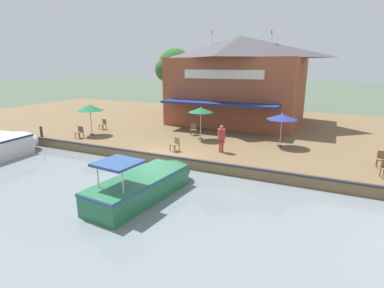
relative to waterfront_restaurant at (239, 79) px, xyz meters
The scene contains 16 objects.
ground_plane 13.91m from the waterfront_restaurant, ahead, with size 220.00×220.00×0.00m, color #4C5B47.
quay_deck 4.83m from the waterfront_restaurant, 22.18° to the right, with size 22.00×56.00×0.60m, color brown.
quay_edge_fender 13.62m from the waterfront_restaurant, ahead, with size 0.20×50.40×0.10m, color #2D2D33.
waterfront_restaurant is the anchor object (origin of this frame).
patio_umbrella_by_entrance 9.57m from the waterfront_restaurant, 34.05° to the left, with size 1.92×1.92×2.18m.
patio_umbrella_back_row 8.39m from the waterfront_restaurant, ahead, with size 1.75×1.75×2.33m.
patio_umbrella_far_corner 13.55m from the waterfront_restaurant, 38.95° to the right, with size 1.97×1.97×2.37m.
cafe_chair_far_corner_seat 12.86m from the waterfront_restaurant, 46.71° to the right, with size 0.50×0.50×0.85m.
cafe_chair_beside_entrance 8.04m from the waterfront_restaurant, 10.56° to the right, with size 0.57×0.57×0.85m.
cafe_chair_facing_river 12.23m from the waterfront_restaurant, ahead, with size 0.56×0.56×0.85m.
cafe_chair_back_row_seat 14.80m from the waterfront_restaurant, 35.96° to the right, with size 0.49×0.49×0.85m.
cafe_chair_under_first_umbrella 14.95m from the waterfront_restaurant, 47.66° to the left, with size 0.45×0.45×0.85m.
person_near_entrance 11.32m from the waterfront_restaurant, 11.66° to the left, with size 0.48×0.48×1.68m.
motorboat_distant_upstream 17.40m from the waterfront_restaurant, ahead, with size 6.14×2.43×2.04m.
mooring_post 17.28m from the waterfront_restaurant, 40.97° to the right, with size 0.22×0.22×0.83m.
tree_upstream_bank 8.69m from the waterfront_restaurant, 106.20° to the right, with size 4.00×3.81×7.03m.
Camera 1 is at (14.36, 9.03, 5.75)m, focal length 28.00 mm.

